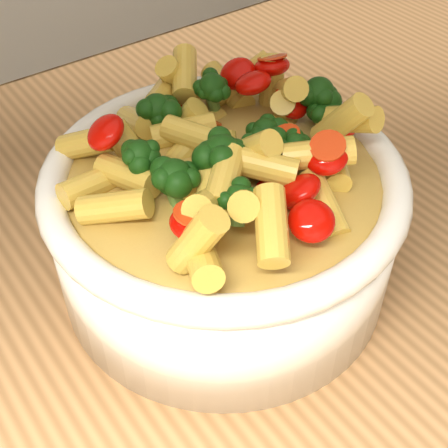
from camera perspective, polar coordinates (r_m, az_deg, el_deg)
table at (r=0.60m, az=1.64°, el=-11.08°), size 1.20×0.80×0.90m
serving_bowl at (r=0.47m, az=0.00°, el=0.12°), size 0.26×0.26×0.11m
pasta_salad at (r=0.43m, az=0.00°, el=7.01°), size 0.21×0.21×0.05m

